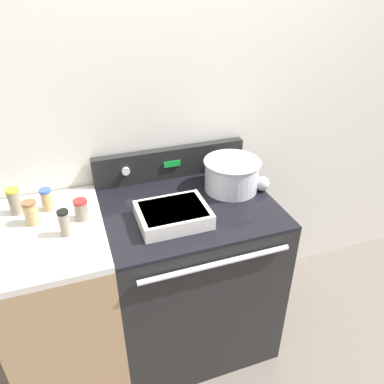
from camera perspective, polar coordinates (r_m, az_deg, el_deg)
The scene contains 13 objects.
ground_plane at distance 2.22m, azimuth 2.79°, elevation -26.64°, with size 12.00×12.00×0.00m, color #6B6056.
kitchen_wall at distance 1.96m, azimuth -4.05°, elevation 12.24°, with size 8.00×0.05×2.50m.
stove_range at distance 2.07m, azimuth -0.38°, elevation -12.54°, with size 0.82×0.69×0.90m.
control_panel at distance 2.00m, azimuth -3.29°, elevation 4.47°, with size 0.82×0.07×0.17m.
side_counter at distance 2.01m, azimuth -18.80°, elevation -15.97°, with size 0.48×0.66×0.91m.
mixing_bowl at distance 1.89m, azimuth 6.06°, elevation 2.87°, with size 0.29×0.29×0.16m.
casserole_dish at distance 1.66m, azimuth -2.90°, elevation -3.37°, with size 0.31×0.24×0.07m.
ladle at distance 1.94m, azimuth 10.38°, elevation 1.39°, with size 0.08×0.33×0.08m.
spice_jar_red_cap at distance 1.72m, azimuth -16.53°, elevation -2.58°, with size 0.06×0.06×0.10m.
spice_jar_black_cap at distance 1.63m, azimuth -18.85°, elevation -4.46°, with size 0.05×0.05×0.12m.
spice_jar_blue_cap at distance 1.84m, azimuth -21.25°, elevation -1.06°, with size 0.05×0.05×0.11m.
spice_jar_brown_cap at distance 1.76m, azimuth -23.32°, elevation -2.90°, with size 0.06×0.06×0.11m.
spice_jar_yellow_cap at distance 1.86m, azimuth -25.42°, elevation -1.26°, with size 0.06×0.06×0.13m.
Camera 1 is at (-0.49, -1.09, 1.87)m, focal length 35.00 mm.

